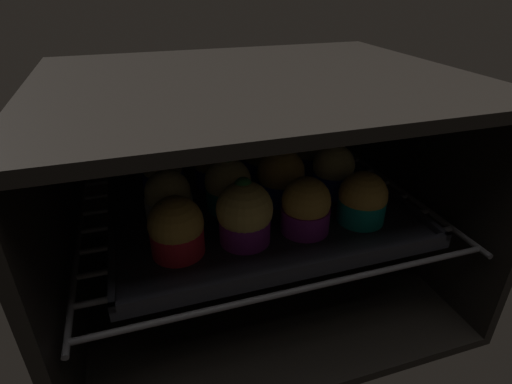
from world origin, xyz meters
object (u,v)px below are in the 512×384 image
(baking_tray, at_px, (256,207))
(muffin_row1_col0, at_px, (168,198))
(muffin_row1_col3, at_px, (333,171))
(muffin_row2_col2, at_px, (263,157))
(muffin_row2_col1, at_px, (215,165))
(muffin_row0_col3, at_px, (362,200))
(muffin_row0_col0, at_px, (176,229))
(muffin_row1_col2, at_px, (281,177))
(muffin_row2_col0, at_px, (163,172))
(muffin_row1_col1, at_px, (228,186))
(muffin_row2_col3, at_px, (312,150))
(muffin_row0_col1, at_px, (245,214))
(muffin_row0_col2, at_px, (306,207))

(baking_tray, distance_m, muffin_row1_col0, 0.14)
(muffin_row1_col3, distance_m, muffin_row2_col2, 0.13)
(muffin_row2_col1, bearing_deg, muffin_row0_col3, -45.78)
(muffin_row0_col0, distance_m, muffin_row1_col0, 0.09)
(muffin_row1_col2, distance_m, muffin_row2_col1, 0.12)
(muffin_row1_col3, xyz_separation_m, muffin_row2_col0, (-0.27, 0.09, -0.00))
(muffin_row1_col0, xyz_separation_m, muffin_row1_col1, (0.09, 0.01, 0.00))
(muffin_row2_col0, relative_size, muffin_row2_col3, 0.85)
(muffin_row1_col2, bearing_deg, muffin_row2_col3, 42.55)
(muffin_row2_col3, bearing_deg, baking_tray, -146.94)
(baking_tray, xyz_separation_m, muffin_row0_col1, (-0.05, -0.09, 0.05))
(muffin_row2_col0, bearing_deg, baking_tray, -35.12)
(muffin_row2_col1, relative_size, muffin_row2_col2, 0.91)
(muffin_row1_col3, bearing_deg, muffin_row1_col2, 179.07)
(muffin_row1_col1, xyz_separation_m, muffin_row2_col1, (-0.00, 0.09, -0.00))
(muffin_row2_col3, bearing_deg, muffin_row0_col0, -146.86)
(muffin_row2_col3, bearing_deg, muffin_row1_col1, -154.77)
(muffin_row0_col0, distance_m, muffin_row0_col1, 0.09)
(muffin_row0_col1, bearing_deg, muffin_row0_col2, -0.47)
(muffin_row1_col0, height_order, muffin_row1_col2, muffin_row1_col2)
(muffin_row0_col0, distance_m, muffin_row0_col2, 0.18)
(muffin_row1_col1, bearing_deg, muffin_row1_col2, -0.95)
(muffin_row1_col2, bearing_deg, muffin_row0_col1, -133.24)
(muffin_row0_col0, bearing_deg, baking_tray, 33.22)
(muffin_row1_col2, height_order, muffin_row1_col3, muffin_row1_col2)
(muffin_row1_col1, distance_m, muffin_row1_col3, 0.18)
(muffin_row1_col0, xyz_separation_m, muffin_row2_col3, (0.27, 0.09, 0.01))
(muffin_row2_col1, height_order, muffin_row2_col3, muffin_row2_col3)
(muffin_row2_col2, bearing_deg, muffin_row0_col1, -116.05)
(baking_tray, height_order, muffin_row0_col1, muffin_row0_col1)
(muffin_row2_col0, distance_m, muffin_row2_col3, 0.27)
(muffin_row1_col0, xyz_separation_m, muffin_row2_col1, (0.09, 0.09, -0.00))
(muffin_row2_col3, bearing_deg, muffin_row0_col3, -91.04)
(muffin_row1_col2, height_order, muffin_row2_col3, muffin_row2_col3)
(baking_tray, bearing_deg, muffin_row1_col2, 3.19)
(baking_tray, xyz_separation_m, muffin_row1_col3, (0.13, 0.00, 0.04))
(muffin_row0_col0, relative_size, muffin_row1_col3, 0.96)
(muffin_row1_col0, xyz_separation_m, muffin_row2_col0, (0.00, 0.10, -0.00))
(baking_tray, height_order, muffin_row1_col1, muffin_row1_col1)
(muffin_row0_col1, bearing_deg, muffin_row2_col0, 115.57)
(muffin_row1_col2, xyz_separation_m, muffin_row2_col0, (-0.18, 0.09, -0.01))
(muffin_row0_col3, bearing_deg, muffin_row1_col0, 161.30)
(muffin_row0_col2, bearing_deg, muffin_row1_col1, 132.69)
(muffin_row0_col3, distance_m, muffin_row1_col2, 0.13)
(muffin_row1_col2, height_order, muffin_row2_col2, muffin_row1_col2)
(muffin_row0_col0, height_order, muffin_row1_col3, muffin_row1_col3)
(muffin_row2_col1, xyz_separation_m, muffin_row2_col3, (0.18, -0.00, 0.01))
(baking_tray, height_order, muffin_row2_col0, muffin_row2_col0)
(muffin_row1_col0, bearing_deg, muffin_row1_col1, 3.64)
(muffin_row2_col1, distance_m, muffin_row2_col2, 0.09)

